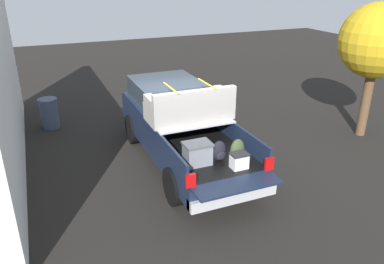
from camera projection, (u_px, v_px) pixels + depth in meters
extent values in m
plane|color=black|center=(183.00, 162.00, 10.10)|extent=(40.00, 40.00, 0.00)
cube|color=#162138|center=(183.00, 140.00, 9.85)|extent=(5.50, 1.92, 0.44)
cube|color=black|center=(202.00, 150.00, 8.74)|extent=(2.80, 1.80, 0.04)
cube|color=#162138|center=(164.00, 148.00, 8.32)|extent=(2.80, 0.06, 0.50)
cube|color=#162138|center=(238.00, 135.00, 8.99)|extent=(2.80, 0.06, 0.50)
cube|color=#162138|center=(181.00, 121.00, 9.81)|extent=(0.06, 1.80, 0.50)
cube|color=#162138|center=(237.00, 185.00, 7.32)|extent=(0.55, 1.80, 0.04)
cube|color=#B2B2B7|center=(189.00, 119.00, 9.20)|extent=(1.25, 1.92, 0.04)
cube|color=#162138|center=(166.00, 108.00, 10.81)|extent=(2.30, 1.92, 0.50)
cube|color=#2D3842|center=(166.00, 90.00, 10.52)|extent=(1.94, 1.76, 0.58)
cube|color=#162138|center=(152.00, 96.00, 11.98)|extent=(0.40, 1.82, 0.38)
cube|color=#B2B2B7|center=(233.00, 196.00, 7.59)|extent=(0.24, 1.92, 0.24)
cube|color=red|center=(191.00, 181.00, 7.16)|extent=(0.06, 0.20, 0.28)
cube|color=red|center=(269.00, 164.00, 7.79)|extent=(0.06, 0.20, 0.28)
cylinder|color=black|center=(134.00, 129.00, 11.10)|extent=(0.86, 0.30, 0.86)
cylinder|color=black|center=(189.00, 120.00, 11.73)|extent=(0.86, 0.30, 0.86)
cylinder|color=black|center=(175.00, 186.00, 8.13)|extent=(0.86, 0.30, 0.86)
cylinder|color=black|center=(246.00, 171.00, 8.76)|extent=(0.86, 0.30, 0.86)
cube|color=slate|center=(197.00, 154.00, 8.01)|extent=(0.40, 0.55, 0.44)
cube|color=#505359|center=(197.00, 144.00, 7.92)|extent=(0.44, 0.59, 0.05)
ellipsoid|color=black|center=(219.00, 151.00, 8.15)|extent=(0.20, 0.33, 0.46)
ellipsoid|color=black|center=(221.00, 156.00, 8.09)|extent=(0.09, 0.23, 0.20)
ellipsoid|color=#384728|center=(237.00, 150.00, 8.12)|extent=(0.20, 0.33, 0.52)
ellipsoid|color=#384728|center=(240.00, 155.00, 8.06)|extent=(0.09, 0.23, 0.23)
cube|color=white|center=(239.00, 161.00, 7.87)|extent=(0.26, 0.34, 0.30)
cube|color=#262628|center=(240.00, 154.00, 7.80)|extent=(0.28, 0.36, 0.04)
cube|color=#9E9993|center=(189.00, 110.00, 9.11)|extent=(0.90, 2.05, 0.42)
cube|color=#9E9993|center=(195.00, 99.00, 8.64)|extent=(0.16, 2.05, 0.40)
cube|color=#9E9993|center=(151.00, 102.00, 8.70)|extent=(0.66, 0.20, 0.22)
cube|color=#9E9993|center=(223.00, 93.00, 9.36)|extent=(0.66, 0.20, 0.22)
cube|color=yellow|center=(171.00, 88.00, 8.71)|extent=(1.00, 0.03, 0.02)
cube|color=yellow|center=(207.00, 84.00, 9.04)|extent=(1.00, 0.03, 0.02)
cube|color=white|center=(4.00, 88.00, 9.36)|extent=(9.55, 0.36, 4.05)
cylinder|color=brown|center=(366.00, 100.00, 11.37)|extent=(0.28, 0.28, 2.25)
sphere|color=gold|center=(377.00, 41.00, 10.67)|extent=(2.15, 2.15, 2.15)
cylinder|color=#3F4C66|center=(49.00, 114.00, 12.15)|extent=(0.56, 0.56, 0.90)
cylinder|color=#3F4C66|center=(47.00, 100.00, 11.96)|extent=(0.60, 0.60, 0.08)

